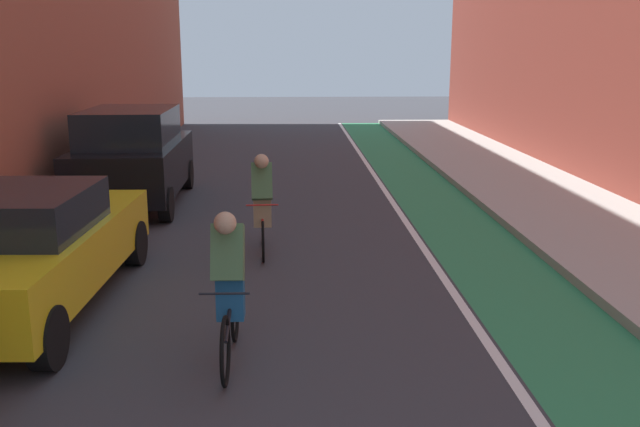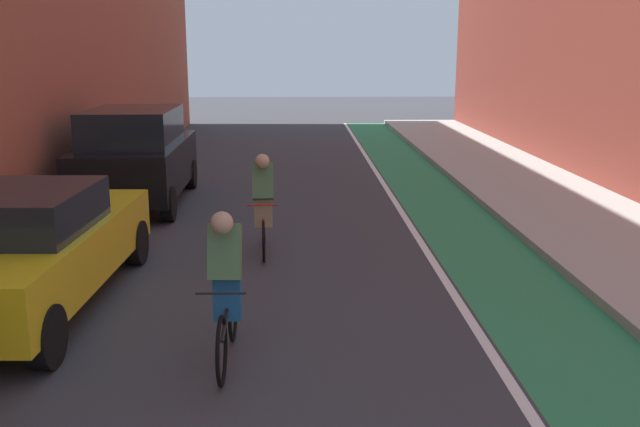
{
  "view_description": "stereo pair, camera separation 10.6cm",
  "coord_description": "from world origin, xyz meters",
  "px_view_note": "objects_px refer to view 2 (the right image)",
  "views": [
    {
      "loc": [
        0.21,
        -0.12,
        3.14
      ],
      "look_at": [
        0.61,
        9.25,
        0.93
      ],
      "focal_mm": 39.33,
      "sensor_mm": 36.0,
      "label": 1
    },
    {
      "loc": [
        0.32,
        -0.13,
        3.14
      ],
      "look_at": [
        0.61,
        9.25,
        0.93
      ],
      "focal_mm": 39.33,
      "sensor_mm": 36.0,
      "label": 2
    }
  ],
  "objects_px": {
    "parked_sedan_yellow_cab": "(28,246)",
    "parked_suv_black": "(136,156)",
    "cyclist_mid": "(226,286)",
    "cyclist_trailing": "(263,202)"
  },
  "relations": [
    {
      "from": "parked_suv_black",
      "to": "cyclist_mid",
      "type": "relative_size",
      "value": 2.51
    },
    {
      "from": "parked_sedan_yellow_cab",
      "to": "cyclist_trailing",
      "type": "xyz_separation_m",
      "value": [
        2.77,
        2.34,
        0.02
      ]
    },
    {
      "from": "parked_sedan_yellow_cab",
      "to": "cyclist_mid",
      "type": "distance_m",
      "value": 3.05
    },
    {
      "from": "cyclist_mid",
      "to": "cyclist_trailing",
      "type": "relative_size",
      "value": 1.03
    },
    {
      "from": "parked_sedan_yellow_cab",
      "to": "cyclist_mid",
      "type": "bearing_deg",
      "value": -31.97
    },
    {
      "from": "cyclist_mid",
      "to": "parked_sedan_yellow_cab",
      "type": "bearing_deg",
      "value": 148.03
    },
    {
      "from": "parked_sedan_yellow_cab",
      "to": "cyclist_mid",
      "type": "xyz_separation_m",
      "value": [
        2.59,
        -1.61,
        0.02
      ]
    },
    {
      "from": "cyclist_mid",
      "to": "parked_suv_black",
      "type": "bearing_deg",
      "value": 108.8
    },
    {
      "from": "parked_sedan_yellow_cab",
      "to": "cyclist_trailing",
      "type": "height_order",
      "value": "cyclist_trailing"
    },
    {
      "from": "parked_sedan_yellow_cab",
      "to": "parked_suv_black",
      "type": "height_order",
      "value": "parked_suv_black"
    }
  ]
}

